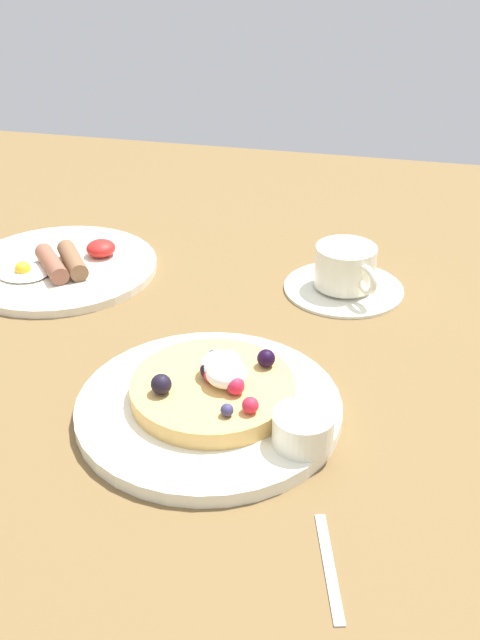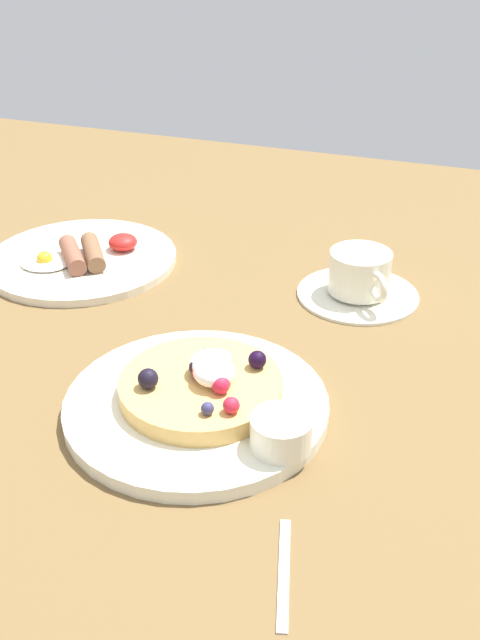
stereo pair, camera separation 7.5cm
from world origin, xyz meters
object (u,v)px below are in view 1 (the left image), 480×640
syrup_ramekin (303,428)px  coffee_saucer (344,287)px  coffee_cup (346,266)px  breakfast_plate (60,267)px  teaspoon (343,639)px  pancake_plate (209,407)px

syrup_ramekin → coffee_saucer: 0.32m
coffee_cup → breakfast_plate: bearing=-174.9°
coffee_saucer → teaspoon: coffee_saucer is taller
pancake_plate → breakfast_plate: (-0.27, 0.25, -0.00)m
pancake_plate → coffee_saucer: size_ratio=1.70×
syrup_ramekin → coffee_cup: (0.00, 0.32, 0.01)m
coffee_saucer → coffee_cup: bearing=-51.7°
coffee_saucer → coffee_cup: 0.03m
breakfast_plate → pancake_plate: bearing=-42.4°
syrup_ramekin → teaspoon: size_ratio=0.34×
syrup_ramekin → teaspoon: syrup_ramekin is taller
breakfast_plate → teaspoon: 0.62m
breakfast_plate → coffee_saucer: bearing=5.3°
pancake_plate → breakfast_plate: 0.36m
breakfast_plate → coffee_cup: (0.37, 0.03, 0.03)m
syrup_ramekin → coffee_saucer: size_ratio=0.36×
syrup_ramekin → coffee_cup: size_ratio=0.59×
coffee_cup → pancake_plate: bearing=-109.1°
teaspoon → coffee_cup: bearing=96.4°
syrup_ramekin → teaspoon: bearing=-72.4°
breakfast_plate → syrup_ramekin: bearing=-37.9°
breakfast_plate → teaspoon: size_ratio=1.57×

